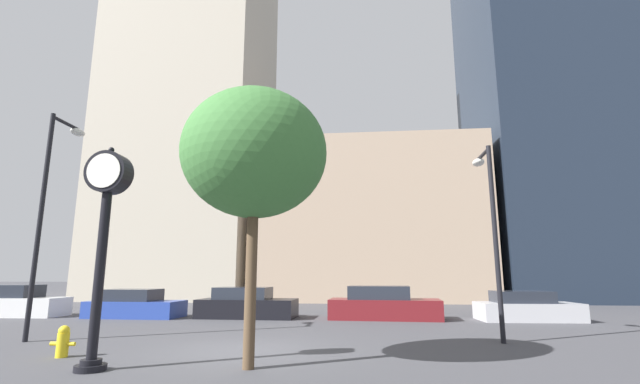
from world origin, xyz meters
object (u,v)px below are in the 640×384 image
(street_clock, at_px, (105,216))
(car_black, at_px, (246,305))
(car_blue, at_px, (135,305))
(street_lamp_right, at_px, (489,208))
(fire_hydrant_near, at_px, (63,341))
(bare_tree, at_px, (255,154))
(car_maroon, at_px, (383,305))
(street_lamp_left, at_px, (53,189))
(car_white, at_px, (10,303))
(car_silver, at_px, (526,308))

(street_clock, xyz_separation_m, car_black, (0.23, 10.67, -2.52))
(car_blue, distance_m, street_lamp_right, 15.50)
(fire_hydrant_near, height_order, bare_tree, bare_tree)
(car_maroon, height_order, street_lamp_left, street_lamp_left)
(car_white, bearing_deg, street_lamp_right, -17.37)
(car_white, xyz_separation_m, car_blue, (5.99, 0.07, -0.08))
(fire_hydrant_near, height_order, street_lamp_left, street_lamp_left)
(street_clock, relative_size, car_white, 0.95)
(street_lamp_right, xyz_separation_m, bare_tree, (-6.20, -4.34, 0.64))
(bare_tree, bearing_deg, street_lamp_left, 156.07)
(car_white, bearing_deg, car_black, -0.16)
(car_white, relative_size, bare_tree, 0.81)
(car_silver, relative_size, bare_tree, 0.68)
(bare_tree, bearing_deg, fire_hydrant_near, 170.22)
(car_maroon, relative_size, bare_tree, 0.81)
(car_maroon, distance_m, car_silver, 5.90)
(car_black, relative_size, car_maroon, 0.90)
(car_blue, xyz_separation_m, car_black, (5.04, 0.30, 0.04))
(car_silver, bearing_deg, street_clock, -140.73)
(car_black, bearing_deg, car_silver, 1.73)
(car_blue, distance_m, street_lamp_left, 7.80)
(street_clock, distance_m, car_black, 10.97)
(street_clock, height_order, street_lamp_left, street_lamp_left)
(car_blue, height_order, car_black, car_black)
(car_black, xyz_separation_m, bare_tree, (2.85, -10.20, 3.94))
(car_blue, height_order, car_maroon, car_maroon)
(bare_tree, bearing_deg, car_blue, 128.53)
(car_silver, bearing_deg, car_blue, 179.03)
(car_black, distance_m, fire_hydrant_near, 9.57)
(car_maroon, relative_size, street_lamp_left, 0.70)
(car_silver, height_order, fire_hydrant_near, car_silver)
(car_black, height_order, street_lamp_left, street_lamp_left)
(car_white, bearing_deg, car_blue, -1.45)
(car_maroon, distance_m, street_lamp_left, 13.20)
(car_white, height_order, bare_tree, bare_tree)
(car_silver, xyz_separation_m, street_lamp_right, (-2.89, -5.87, 3.35))
(street_lamp_right, bearing_deg, car_maroon, 116.90)
(car_silver, relative_size, fire_hydrant_near, 5.70)
(street_lamp_left, xyz_separation_m, street_lamp_right, (13.46, 1.12, -0.64))
(street_lamp_right, bearing_deg, bare_tree, -145.00)
(car_white, distance_m, car_silver, 22.97)
(car_white, distance_m, fire_hydrant_near, 12.94)
(car_white, distance_m, street_lamp_left, 10.14)
(street_clock, distance_m, car_white, 15.14)
(street_clock, xyz_separation_m, bare_tree, (3.07, 0.47, 1.42))
(street_clock, bearing_deg, car_blue, 114.87)
(car_silver, distance_m, fire_hydrant_near, 16.63)
(car_maroon, distance_m, street_lamp_right, 7.41)
(car_white, bearing_deg, street_lamp_left, -47.05)
(car_blue, xyz_separation_m, car_silver, (16.97, 0.31, -0.01))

